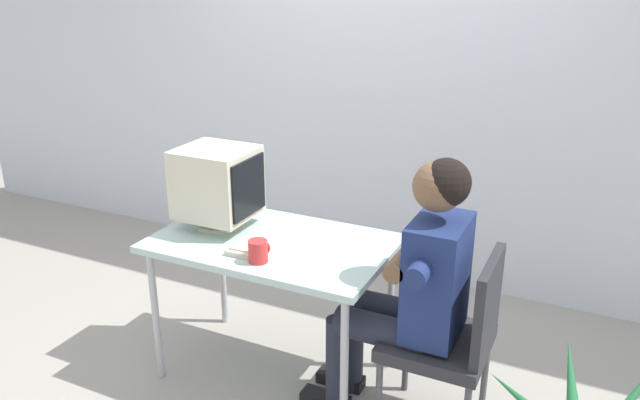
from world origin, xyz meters
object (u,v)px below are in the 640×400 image
keyboard (264,237)px  desk (273,252)px  office_chair (453,334)px  crt_monitor (218,184)px  desk_mug (258,251)px  person_seated (412,282)px

keyboard → desk: bearing=20.8°
keyboard → office_chair: bearing=-2.0°
crt_monitor → office_chair: 1.34m
crt_monitor → keyboard: size_ratio=0.88×
desk_mug → keyboard: bearing=114.9°
person_seated → desk_mug: bearing=-164.9°
keyboard → desk_mug: desk_mug is taller
office_chair → desk_mug: (-0.86, -0.18, 0.30)m
desk → office_chair: size_ratio=1.30×
desk → person_seated: (0.72, -0.05, 0.02)m
desk → keyboard: size_ratio=2.48×
keyboard → office_chair: size_ratio=0.52×
desk_mug → crt_monitor: bearing=145.3°
keyboard → person_seated: bearing=-2.6°
crt_monitor → person_seated: 1.09m
desk_mug → person_seated: bearing=15.1°
keyboard → person_seated: (0.76, -0.03, -0.06)m
desk → desk_mug: (0.06, -0.23, 0.11)m
desk → person_seated: bearing=-3.9°
person_seated → desk_mug: (-0.66, -0.18, 0.09)m
desk → person_seated: size_ratio=0.89×
desk → office_chair: 0.94m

